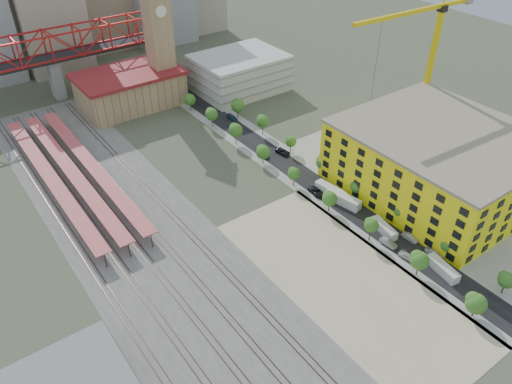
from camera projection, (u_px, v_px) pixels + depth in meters
ground at (276, 207)px, 137.86m from camera, size 400.00×400.00×0.00m
ballast_strip at (128, 223)px, 132.17m from camera, size 36.00×165.00×0.06m
dirt_lot at (346, 280)px, 115.29m from camera, size 28.00×67.00×0.06m
street_asphalt at (287, 164)px, 155.30m from camera, size 12.00×170.00×0.06m
sidewalk_west at (273, 170)px, 152.68m from camera, size 3.00×170.00×0.04m
sidewalk_east at (300, 159)px, 157.92m from camera, size 3.00×170.00×0.04m
construction_pad at (439, 185)px, 146.16m from camera, size 50.00×90.00×0.06m
rail_tracks at (122, 225)px, 131.24m from camera, size 26.56×160.00×0.18m
platform_canopies at (71, 170)px, 145.49m from camera, size 16.00×80.00×4.12m
station_hall at (130, 89)px, 185.32m from camera, size 38.00×24.00×13.10m
clock_tower at (157, 24)px, 177.29m from camera, size 12.00×12.00×52.00m
parking_garage at (239, 73)px, 196.79m from camera, size 34.00×26.00×14.00m
truss_bridge at (49, 50)px, 183.73m from camera, size 94.00×9.60×25.60m
construction_building at (439, 161)px, 139.24m from camera, size 44.60×50.60×18.80m
street_trees at (308, 179)px, 148.76m from camera, size 15.40×124.40×8.00m
skyline at (94, 2)px, 221.34m from camera, size 133.00×46.00×60.00m
distant_hills at (110, 99)px, 376.48m from camera, size 647.00×264.00×227.00m
tower_crane at (428, 47)px, 151.60m from camera, size 47.06×4.50×50.24m
site_trailer_a at (443, 269)px, 116.55m from camera, size 3.79×9.17×2.44m
site_trailer_b at (384, 228)px, 128.50m from camera, size 3.72×8.83×2.34m
site_trailer_c at (343, 200)px, 138.12m from camera, size 4.79×10.68×2.83m
site_trailer_d at (331, 191)px, 141.55m from camera, size 3.81×10.16×2.71m
car_0 at (407, 257)px, 120.58m from camera, size 2.39×4.50×1.46m
car_1 at (388, 243)px, 124.52m from camera, size 2.10×4.79×1.53m
car_2 at (316, 192)px, 142.19m from camera, size 3.14×5.80×1.55m
car_3 at (263, 154)px, 158.95m from camera, size 2.12×5.03×1.45m
car_4 at (434, 254)px, 121.29m from camera, size 1.98×4.76×1.61m
car_5 at (410, 238)px, 126.24m from camera, size 1.79×4.48×1.45m
car_6 at (283, 152)px, 160.06m from camera, size 3.00×5.54×1.48m
car_7 at (232, 118)px, 179.26m from camera, size 2.13×5.03×1.45m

